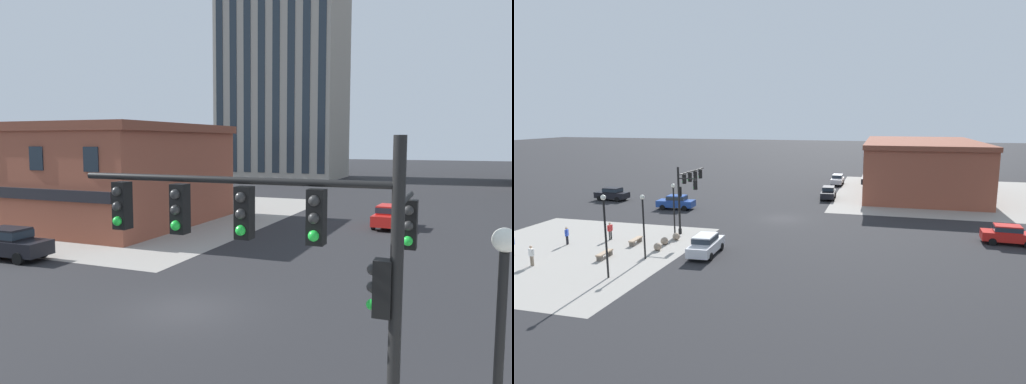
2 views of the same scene
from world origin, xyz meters
The scene contains 22 objects.
ground_plane centered at (0.00, 0.00, 0.00)m, with size 320.00×320.00×0.00m, color #262628.
sidewalk_corner_slab centered at (16.00, -14.50, 0.00)m, with size 20.00×19.00×0.02m, color gray.
sidewalk_far_corner centered at (-20.00, 20.00, 0.00)m, with size 32.00×32.00×0.02m, color gray.
traffic_signal_main centered at (7.05, -7.83, 4.21)m, with size 6.00×2.09×6.36m.
bollard_sphere_curb_a centered at (10.52, -7.40, 0.33)m, with size 0.65×0.65×0.65m, color gray.
bollard_sphere_curb_b centered at (12.13, -7.71, 0.33)m, with size 0.65×0.65×0.65m, color gray.
bollard_sphere_curb_c centered at (13.81, -7.44, 0.33)m, with size 0.65×0.65×0.65m, color gray.
bench_near_signal centered at (12.59, -10.22, 0.33)m, with size 1.84×0.64×0.49m.
bench_mid_block centered at (16.62, -10.49, 0.33)m, with size 1.83×0.61×0.49m.
pedestrian_near_bench centered at (19.56, -14.58, 0.88)m, with size 0.23×0.55×1.55m.
pedestrian_at_curb centered at (11.93, -13.18, 0.90)m, with size 0.52×0.30×1.59m.
pedestrian_with_bag centered at (14.22, -15.86, 0.89)m, with size 0.53×0.29×1.57m.
street_lamp_corner_near centered at (10.00, -7.78, 3.18)m, with size 0.36×0.36×5.03m.
street_lamp_mid_sidewalk centered at (15.98, -7.32, 3.21)m, with size 0.36×0.36×5.08m.
street_lamp_corner_far centered at (20.25, -7.66, 3.60)m, with size 0.36×0.36×5.80m.
car_main_northbound_near centered at (-1.65, -13.44, 0.92)m, with size 2.15×4.52×1.68m.
car_main_northbound_far centered at (4.48, 21.08, 0.92)m, with size 2.10×4.50×1.68m.
car_main_southbound_near centered at (13.89, -3.11, 0.92)m, with size 4.48×2.06×1.68m.
car_main_southbound_far centered at (-12.82, 3.37, 0.92)m, with size 4.47×2.03×1.68m.
car_cross_eastbound centered at (-25.68, 3.26, 0.92)m, with size 4.42×1.94×1.68m.
car_cross_westbound centered at (-4.70, -24.24, 0.92)m, with size 2.04×4.47×1.68m.
storefront_block_near_corner centered at (-22.00, 15.56, 3.77)m, with size 26.52×15.53×7.52m.
Camera 2 is at (45.12, 10.29, 10.91)m, focal length 30.65 mm.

